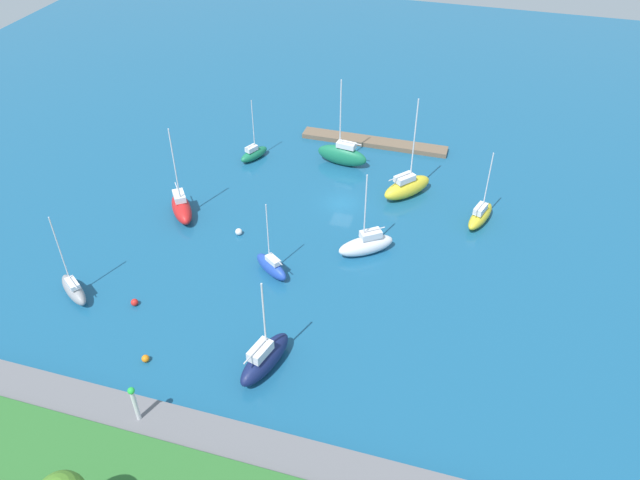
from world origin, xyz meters
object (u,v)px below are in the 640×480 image
at_px(mooring_buoy_orange, 145,359).
at_px(sailboat_blue_lone_north, 271,266).
at_px(mooring_buoy_red, 135,302).
at_px(pier_dock, 374,142).
at_px(sailboat_red_near_pier, 181,207).
at_px(sailboat_yellow_by_breakwater, 407,187).
at_px(sailboat_green_outer_mooring, 342,155).
at_px(sailboat_gray_along_channel, 74,289).
at_px(sailboat_navy_center_basin, 265,358).
at_px(sailboat_green_west_end, 254,154).
at_px(sailboat_yellow_off_beacon, 480,215).
at_px(sailboat_white_inner_mooring, 366,244).
at_px(harbor_beacon, 134,401).
at_px(mooring_buoy_white, 239,232).

bearing_deg(mooring_buoy_orange, sailboat_blue_lone_north, -115.19).
bearing_deg(mooring_buoy_red, pier_dock, -112.48).
relative_size(sailboat_red_near_pier, mooring_buoy_red, 16.02).
relative_size(sailboat_yellow_by_breakwater, sailboat_blue_lone_north, 1.47).
bearing_deg(sailboat_green_outer_mooring, sailboat_blue_lone_north, 94.35).
bearing_deg(sailboat_yellow_by_breakwater, mooring_buoy_red, 179.75).
xyz_separation_m(pier_dock, sailboat_gray_along_channel, (21.87, 38.29, 0.67)).
height_order(sailboat_navy_center_basin, sailboat_green_outer_mooring, sailboat_green_outer_mooring).
relative_size(sailboat_green_west_end, sailboat_gray_along_channel, 0.87).
bearing_deg(sailboat_yellow_by_breakwater, sailboat_green_west_end, 121.89).
bearing_deg(sailboat_yellow_off_beacon, sailboat_navy_center_basin, 167.11).
relative_size(sailboat_red_near_pier, sailboat_yellow_off_beacon, 1.27).
xyz_separation_m(sailboat_white_inner_mooring, sailboat_blue_lone_north, (8.62, 6.06, -0.16)).
distance_m(harbor_beacon, mooring_buoy_red, 14.61).
height_order(sailboat_green_outer_mooring, mooring_buoy_white, sailboat_green_outer_mooring).
xyz_separation_m(sailboat_yellow_by_breakwater, sailboat_gray_along_channel, (28.40, 26.96, -0.32)).
height_order(sailboat_blue_lone_north, mooring_buoy_red, sailboat_blue_lone_north).
xyz_separation_m(pier_dock, sailboat_navy_center_basin, (0.60, 41.47, 0.95)).
distance_m(sailboat_navy_center_basin, mooring_buoy_orange, 10.74).
bearing_deg(harbor_beacon, sailboat_blue_lone_north, -100.34).
xyz_separation_m(sailboat_blue_lone_north, sailboat_yellow_off_beacon, (-19.91, -15.06, 0.05)).
bearing_deg(pier_dock, sailboat_navy_center_basin, 89.17).
relative_size(mooring_buoy_red, mooring_buoy_white, 0.92).
distance_m(harbor_beacon, sailboat_white_inner_mooring, 29.26).
height_order(sailboat_green_west_end, sailboat_yellow_off_beacon, sailboat_yellow_off_beacon).
height_order(sailboat_gray_along_channel, sailboat_blue_lone_north, sailboat_gray_along_channel).
xyz_separation_m(sailboat_yellow_off_beacon, mooring_buoy_orange, (26.62, 29.34, -0.70)).
height_order(pier_dock, sailboat_navy_center_basin, sailboat_navy_center_basin).
height_order(sailboat_yellow_off_beacon, sailboat_green_outer_mooring, sailboat_green_outer_mooring).
height_order(sailboat_navy_center_basin, sailboat_red_near_pier, sailboat_red_near_pier).
relative_size(sailboat_blue_lone_north, sailboat_red_near_pier, 0.75).
xyz_separation_m(sailboat_gray_along_channel, sailboat_yellow_off_beacon, (-37.45, -23.85, 0.05)).
relative_size(harbor_beacon, sailboat_red_near_pier, 0.32).
bearing_deg(mooring_buoy_white, sailboat_yellow_by_breakwater, -142.07).
bearing_deg(sailboat_gray_along_channel, sailboat_white_inner_mooring, -115.27).
bearing_deg(mooring_buoy_white, sailboat_white_inner_mooring, -176.50).
relative_size(sailboat_yellow_off_beacon, mooring_buoy_orange, 13.17).
xyz_separation_m(harbor_beacon, sailboat_white_inner_mooring, (-12.34, -26.46, -2.02)).
distance_m(sailboat_navy_center_basin, mooring_buoy_white, 19.64).
relative_size(pier_dock, sailboat_green_west_end, 2.41).
relative_size(sailboat_navy_center_basin, mooring_buoy_white, 12.42).
height_order(pier_dock, sailboat_green_west_end, sailboat_green_west_end).
height_order(harbor_beacon, sailboat_red_near_pier, sailboat_red_near_pier).
bearing_deg(sailboat_navy_center_basin, mooring_buoy_white, 43.87).
distance_m(sailboat_red_near_pier, mooring_buoy_red, 15.09).
relative_size(sailboat_navy_center_basin, sailboat_blue_lone_north, 1.13).
xyz_separation_m(sailboat_yellow_off_beacon, mooring_buoy_white, (25.72, 9.89, -0.65)).
bearing_deg(sailboat_blue_lone_north, sailboat_white_inner_mooring, -110.82).
distance_m(sailboat_green_outer_mooring, mooring_buoy_red, 33.81).
relative_size(sailboat_gray_along_channel, sailboat_yellow_off_beacon, 1.06).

